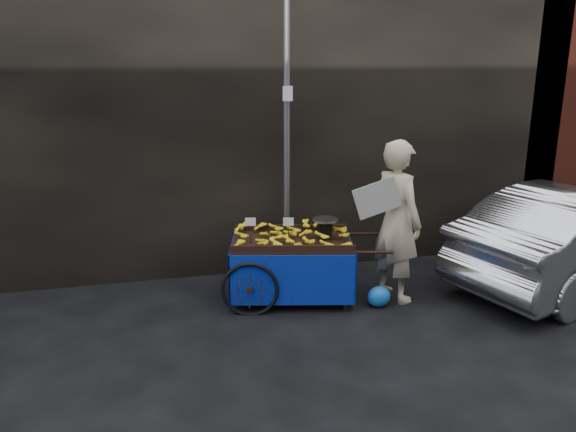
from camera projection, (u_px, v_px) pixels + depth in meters
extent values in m
plane|color=black|center=(288.00, 322.00, 6.21)|extent=(80.00, 80.00, 0.00)
cube|color=black|center=(173.00, 82.00, 7.74)|extent=(11.00, 2.00, 5.00)
cube|color=#591E14|center=(575.00, 78.00, 9.22)|extent=(3.00, 2.00, 5.00)
cylinder|color=slate|center=(287.00, 126.00, 6.95)|extent=(0.08, 0.08, 4.00)
cube|color=white|center=(288.00, 93.00, 6.80)|extent=(0.12, 0.02, 0.18)
cube|color=black|center=(292.00, 243.00, 6.65)|extent=(1.56, 1.17, 0.05)
cube|color=black|center=(291.00, 228.00, 7.03)|extent=(1.38, 0.35, 0.09)
cube|color=black|center=(293.00, 249.00, 6.23)|extent=(1.38, 0.35, 0.09)
cube|color=black|center=(346.00, 281.00, 6.41)|extent=(0.05, 0.05, 0.70)
cube|color=black|center=(340.00, 260.00, 7.09)|extent=(0.05, 0.05, 0.70)
cylinder|color=black|center=(374.00, 252.00, 6.32)|extent=(0.44, 0.13, 0.04)
cylinder|color=black|center=(365.00, 234.00, 7.00)|extent=(0.44, 0.13, 0.04)
torus|color=black|center=(250.00, 290.00, 6.29)|extent=(0.65, 0.19, 0.66)
torus|color=black|center=(254.00, 261.00, 7.20)|extent=(0.65, 0.19, 0.66)
cylinder|color=black|center=(252.00, 274.00, 6.75)|extent=(0.26, 0.97, 0.04)
cube|color=#070D8F|center=(293.00, 281.00, 6.30)|extent=(1.41, 0.34, 0.60)
cube|color=#070D8F|center=(291.00, 254.00, 7.16)|extent=(1.41, 0.34, 0.60)
cube|color=#070D8F|center=(233.00, 267.00, 6.72)|extent=(0.22, 0.89, 0.60)
cube|color=#070D8F|center=(351.00, 266.00, 6.74)|extent=(0.22, 0.89, 0.60)
cube|color=black|center=(325.00, 230.00, 6.65)|extent=(0.18, 0.15, 0.14)
cylinder|color=silver|center=(325.00, 220.00, 6.62)|extent=(0.36, 0.36, 0.03)
cube|color=white|center=(250.00, 222.00, 6.47)|extent=(0.12, 0.04, 0.10)
cube|color=white|center=(288.00, 222.00, 6.47)|extent=(0.12, 0.04, 0.10)
imported|color=beige|center=(397.00, 221.00, 6.59)|extent=(0.68, 0.82, 1.93)
cube|color=beige|center=(377.00, 198.00, 6.28)|extent=(0.59, 0.07, 0.50)
ellipsoid|color=blue|center=(379.00, 297.00, 6.56)|extent=(0.27, 0.22, 0.25)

